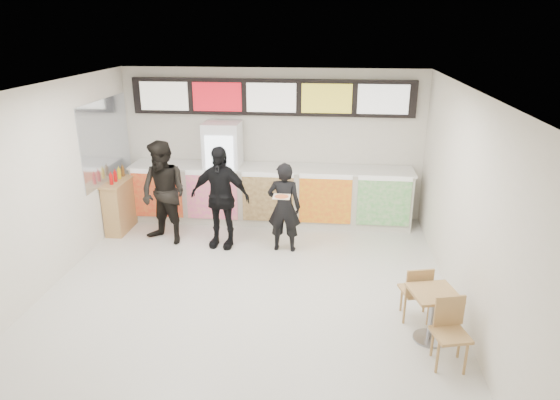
# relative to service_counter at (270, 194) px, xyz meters

# --- Properties ---
(floor) EXTENTS (7.00, 7.00, 0.00)m
(floor) POSITION_rel_service_counter_xyz_m (-0.00, -3.09, -0.57)
(floor) COLOR beige
(floor) RESTS_ON ground
(ceiling) EXTENTS (7.00, 7.00, 0.00)m
(ceiling) POSITION_rel_service_counter_xyz_m (-0.00, -3.09, 2.43)
(ceiling) COLOR white
(ceiling) RESTS_ON wall_back
(wall_back) EXTENTS (6.00, 0.00, 6.00)m
(wall_back) POSITION_rel_service_counter_xyz_m (-0.00, 0.41, 0.93)
(wall_back) COLOR silver
(wall_back) RESTS_ON floor
(wall_left) EXTENTS (0.00, 7.00, 7.00)m
(wall_left) POSITION_rel_service_counter_xyz_m (-3.00, -3.09, 0.93)
(wall_left) COLOR silver
(wall_left) RESTS_ON floor
(wall_right) EXTENTS (0.00, 7.00, 7.00)m
(wall_right) POSITION_rel_service_counter_xyz_m (3.00, -3.09, 0.93)
(wall_right) COLOR silver
(wall_right) RESTS_ON floor
(service_counter) EXTENTS (5.56, 0.77, 1.14)m
(service_counter) POSITION_rel_service_counter_xyz_m (0.00, 0.00, 0.00)
(service_counter) COLOR silver
(service_counter) RESTS_ON floor
(menu_board) EXTENTS (5.50, 0.14, 0.70)m
(menu_board) POSITION_rel_service_counter_xyz_m (0.00, 0.32, 1.88)
(menu_board) COLOR black
(menu_board) RESTS_ON wall_back
(drinks_fridge) EXTENTS (0.70, 0.67, 2.00)m
(drinks_fridge) POSITION_rel_service_counter_xyz_m (-0.93, 0.02, 0.43)
(drinks_fridge) COLOR white
(drinks_fridge) RESTS_ON floor
(mirror_panel) EXTENTS (0.01, 2.00, 1.50)m
(mirror_panel) POSITION_rel_service_counter_xyz_m (-2.99, -0.64, 1.18)
(mirror_panel) COLOR #B2B7BF
(mirror_panel) RESTS_ON wall_left
(customer_main) EXTENTS (0.60, 0.41, 1.60)m
(customer_main) POSITION_rel_service_counter_xyz_m (0.40, -1.31, 0.23)
(customer_main) COLOR black
(customer_main) RESTS_ON floor
(customer_left) EXTENTS (1.12, 1.02, 1.88)m
(customer_left) POSITION_rel_service_counter_xyz_m (-1.77, -1.19, 0.37)
(customer_left) COLOR black
(customer_left) RESTS_ON floor
(customer_mid) EXTENTS (1.13, 0.60, 1.84)m
(customer_mid) POSITION_rel_service_counter_xyz_m (-0.74, -1.24, 0.35)
(customer_mid) COLOR black
(customer_mid) RESTS_ON floor
(pizza_slice) EXTENTS (0.36, 0.36, 0.02)m
(pizza_slice) POSITION_rel_service_counter_xyz_m (0.40, -1.76, 0.58)
(pizza_slice) COLOR beige
(pizza_slice) RESTS_ON customer_main
(cafe_table) EXTENTS (0.71, 1.45, 0.82)m
(cafe_table) POSITION_rel_service_counter_xyz_m (2.50, -3.78, -0.09)
(cafe_table) COLOR tan
(cafe_table) RESTS_ON floor
(condiment_ledge) EXTENTS (0.36, 0.89, 1.19)m
(condiment_ledge) POSITION_rel_service_counter_xyz_m (-2.82, -0.74, -0.06)
(condiment_ledge) COLOR tan
(condiment_ledge) RESTS_ON floor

